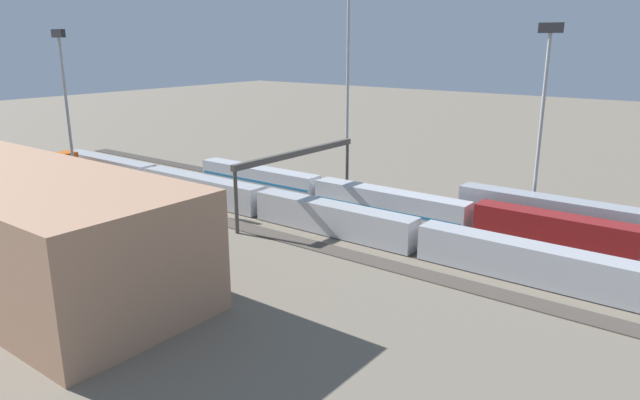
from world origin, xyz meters
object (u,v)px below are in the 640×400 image
at_px(train_on_track_1, 375,201).
at_px(signal_gantry, 298,160).
at_px(train_on_track_4, 77,171).
at_px(light_mast_2, 544,100).
at_px(train_on_track_3, 333,218).
at_px(light_mast_0, 348,65).
at_px(light_mast_1, 65,90).

bearing_deg(train_on_track_1, signal_gantry, 27.37).
xyz_separation_m(train_on_track_1, train_on_track_4, (49.88, 15.00, 0.07)).
bearing_deg(light_mast_2, train_on_track_4, 18.30).
bearing_deg(train_on_track_4, train_on_track_3, -174.28).
height_order(train_on_track_3, signal_gantry, signal_gantry).
distance_m(train_on_track_4, light_mast_0, 48.93).
bearing_deg(light_mast_2, light_mast_0, -2.06).
distance_m(train_on_track_3, light_mast_2, 29.73).
xyz_separation_m(light_mast_1, light_mast_2, (-63.66, -26.11, 0.24)).
xyz_separation_m(train_on_track_1, light_mast_1, (44.63, 18.32, 14.08)).
relative_size(train_on_track_4, light_mast_0, 0.32).
distance_m(light_mast_2, signal_gantry, 32.67).
bearing_deg(train_on_track_1, light_mast_2, -157.73).
relative_size(train_on_track_3, light_mast_0, 3.78).
bearing_deg(train_on_track_4, signal_gantry, -166.04).
relative_size(light_mast_2, signal_gantry, 1.02).
bearing_deg(light_mast_1, train_on_track_3, -169.45).
xyz_separation_m(light_mast_2, signal_gantry, (28.69, 12.79, -8.99)).
distance_m(light_mast_0, signal_gantry, 18.61).
bearing_deg(light_mast_2, light_mast_1, 22.30).
xyz_separation_m(train_on_track_3, train_on_track_1, (0.05, -10.00, 0.07)).
distance_m(light_mast_1, light_mast_2, 68.81).
xyz_separation_m(light_mast_0, light_mast_1, (33.67, 27.19, -3.59)).
height_order(train_on_track_3, light_mast_1, light_mast_1).
xyz_separation_m(train_on_track_4, signal_gantry, (-40.22, -10.00, 5.26)).
xyz_separation_m(train_on_track_3, signal_gantry, (9.71, -5.00, 5.40)).
bearing_deg(light_mast_1, light_mast_0, -141.07).
relative_size(train_on_track_3, train_on_track_1, 1.80).
bearing_deg(signal_gantry, train_on_track_1, -152.63).
distance_m(train_on_track_4, signal_gantry, 41.77).
bearing_deg(train_on_track_4, light_mast_2, -161.70).
distance_m(train_on_track_1, signal_gantry, 12.11).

